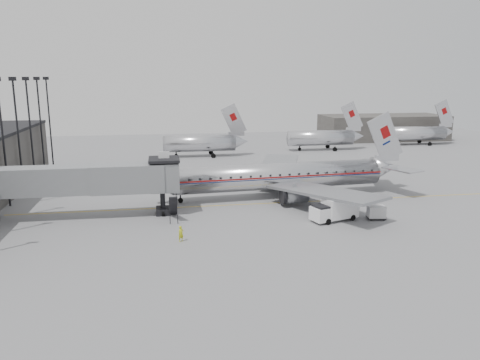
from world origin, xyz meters
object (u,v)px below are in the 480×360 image
object	(u,v)px
airliner	(284,176)
baggage_cart_white	(376,212)
ramp_worker	(181,234)
baggage_cart_navy	(340,202)
service_van	(335,209)

from	to	relation	value
airliner	baggage_cart_white	world-z (taller)	airliner
ramp_worker	baggage_cart_navy	bearing A→B (deg)	-6.81
service_van	ramp_worker	bearing A→B (deg)	175.64
baggage_cart_navy	ramp_worker	size ratio (longest dim) A/B	1.51
baggage_cart_navy	baggage_cart_white	xyz separation A→B (m)	(2.50, -4.35, -0.12)
baggage_cart_white	ramp_worker	xyz separation A→B (m)	(-21.38, -3.60, -0.03)
baggage_cart_navy	ramp_worker	world-z (taller)	baggage_cart_navy
baggage_cart_navy	airliner	bearing A→B (deg)	120.64
baggage_cart_white	service_van	bearing A→B (deg)	-174.78
ramp_worker	baggage_cart_white	bearing A→B (deg)	-20.08
baggage_cart_navy	ramp_worker	distance (m)	20.49
airliner	baggage_cart_white	xyz separation A→B (m)	(7.47, -11.40, -1.93)
service_van	baggage_cart_navy	distance (m)	4.58
baggage_cart_white	ramp_worker	world-z (taller)	ramp_worker
service_van	ramp_worker	xyz separation A→B (m)	(-16.74, -3.92, -0.54)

